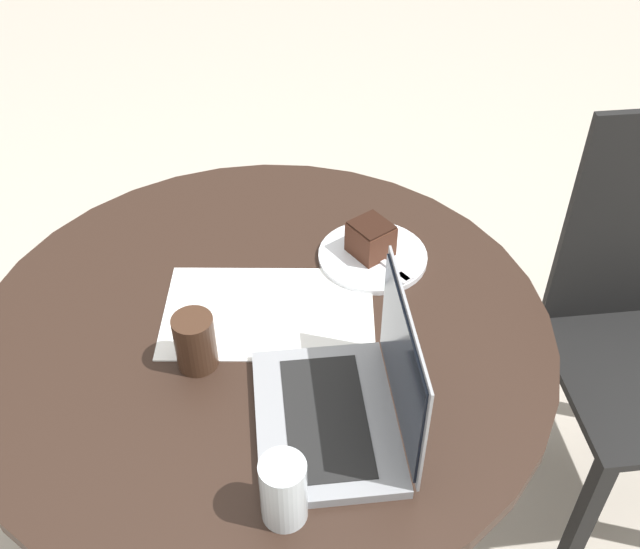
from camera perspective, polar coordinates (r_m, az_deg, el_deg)
The scene contains 9 objects.
ground_plane at distance 1.92m, azimuth -3.31°, elevation -18.69°, with size 12.00×12.00×0.00m, color #B7AD9E.
dining_table at distance 1.45m, azimuth -4.17°, elevation -7.41°, with size 1.05×1.05×0.70m.
paper_document at distance 1.38m, azimuth -3.93°, elevation -2.88°, with size 0.43×0.33×0.00m.
plate at distance 1.49m, azimuth 4.03°, elevation 1.39°, with size 0.22×0.22×0.01m.
cake_slice at distance 1.47m, azimuth 3.89°, elevation 2.75°, with size 0.10×0.10×0.07m.
fork at distance 1.47m, azimuth 4.99°, elevation 0.88°, with size 0.09×0.16×0.00m.
coffee_glass at distance 1.27m, azimuth -9.49°, elevation -5.09°, with size 0.07×0.07×0.11m.
water_glass at distance 1.08m, azimuth -2.79°, elevation -16.12°, with size 0.07×0.07×0.12m.
laptop at distance 1.18m, azimuth 2.02°, elevation -9.88°, with size 0.27×0.33×0.23m.
Camera 1 is at (0.13, 0.95, 1.67)m, focal length 42.00 mm.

